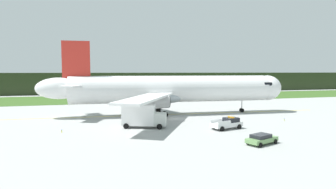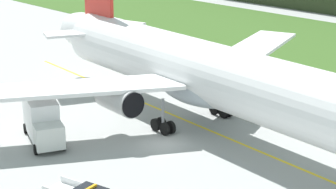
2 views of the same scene
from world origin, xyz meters
TOP-DOWN VIEW (x-y plane):
  - ground at (0.00, 0.00)m, footprint 320.00×320.00m
  - grass_verge at (0.00, 45.53)m, footprint 320.00×30.29m
  - distant_tree_line at (0.00, 69.89)m, footprint 288.00×5.01m
  - taxiway_centerline_main at (1.15, 5.38)m, footprint 67.98×4.34m
  - airliner at (0.74, 5.40)m, footprint 53.24×44.18m
  - ops_pickup_truck at (5.28, -12.04)m, footprint 5.61×3.28m
  - catering_truck at (-7.75, -7.42)m, footprint 7.53×4.67m
  - staff_car at (4.89, -22.04)m, footprint 4.82×3.31m
  - apron_cone at (7.66, -7.85)m, footprint 0.57×0.57m
  - taxiway_edge_light_east at (19.07, -8.03)m, footprint 0.12×0.12m
  - taxiway_edge_light_west at (-20.23, -8.03)m, footprint 0.12×0.12m

SIDE VIEW (x-z plane):
  - ground at x=0.00m, z-range 0.00..0.00m
  - taxiway_centerline_main at x=1.15m, z-range 0.00..0.01m
  - grass_verge at x=0.00m, z-range 0.00..0.04m
  - taxiway_edge_light_east at x=19.07m, z-range 0.02..0.47m
  - taxiway_edge_light_west at x=-20.23m, z-range 0.02..0.51m
  - apron_cone at x=7.66m, z-range -0.01..0.70m
  - staff_car at x=4.89m, z-range 0.05..1.35m
  - ops_pickup_truck at x=5.28m, z-range -0.07..1.87m
  - catering_truck at x=-7.75m, z-range 0.00..3.98m
  - distant_tree_line at x=0.00m, z-range 0.00..8.71m
  - airliner at x=0.74m, z-range -2.28..12.99m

